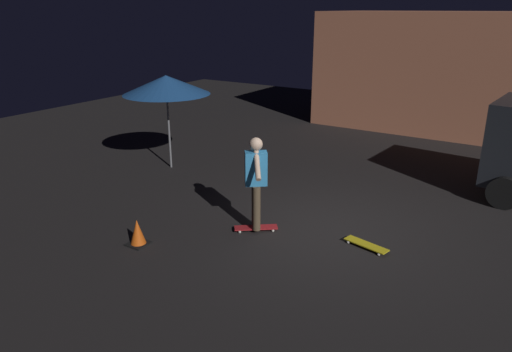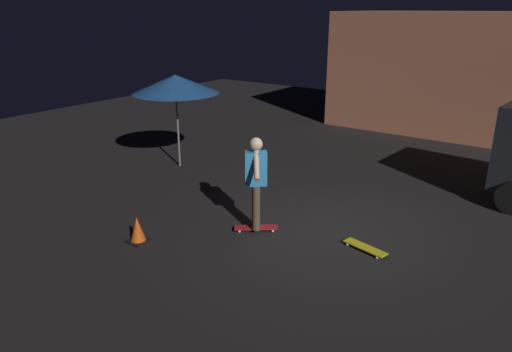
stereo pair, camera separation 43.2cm
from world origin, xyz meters
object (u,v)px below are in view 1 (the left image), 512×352
skater (256,177)px  traffic_cone (138,233)px  skateboard_spare (366,245)px  skateboard_ridden (256,228)px  patio_umbrella (166,85)px

skater → traffic_cone: bearing=-132.3°
skater → skateboard_spare: bearing=12.8°
skateboard_ridden → skater: skater is taller
skateboard_ridden → skateboard_spare: bearing=12.8°
patio_umbrella → skateboard_spare: bearing=-14.7°
skateboard_spare → skater: 2.20m
skateboard_ridden → traffic_cone: traffic_cone is taller
skateboard_spare → skater: skater is taller
skater → skateboard_ridden: bearing=-90.0°
skateboard_spare → traffic_cone: traffic_cone is taller
skateboard_spare → skater: (-1.92, -0.44, 0.98)m
patio_umbrella → traffic_cone: bearing=-55.6°
skateboard_ridden → skateboard_spare: 1.97m
patio_umbrella → skateboard_spare: size_ratio=2.86×
skater → traffic_cone: skater is taller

